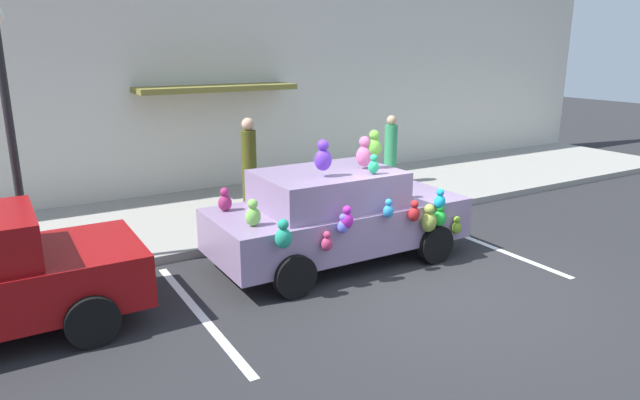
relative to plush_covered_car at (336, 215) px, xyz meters
name	(u,v)px	position (x,y,z in m)	size (l,w,h in m)	color
ground_plane	(437,288)	(0.69, -1.70, -0.80)	(60.00, 60.00, 0.00)	#262628
sidewalk	(283,204)	(0.69, 3.30, -0.73)	(24.00, 4.00, 0.15)	gray
storefront_building	(240,58)	(0.69, 5.44, 2.39)	(24.00, 1.25, 6.40)	beige
parking_stripe_front	(485,244)	(2.74, -0.70, -0.80)	(0.12, 3.60, 0.01)	silver
parking_stripe_rear	(200,314)	(-2.61, -0.70, -0.80)	(0.12, 3.60, 0.01)	silver
plush_covered_car	(336,215)	(0.00, 0.00, 0.00)	(4.22, 2.10, 2.17)	gray
teddy_bear_on_sidewalk	(384,190)	(2.38, 1.87, -0.29)	(0.41, 0.34, 0.78)	brown
street_lamp_post	(8,115)	(-4.44, 1.80, 1.71)	(0.28, 0.28, 3.86)	black
pedestrian_near_shopfront	(249,167)	(-0.23, 2.96, 0.28)	(0.30, 0.30, 1.94)	#434415
pedestrian_walking_past	(391,151)	(3.78, 3.48, 0.14)	(0.31, 0.31, 1.69)	#32935C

